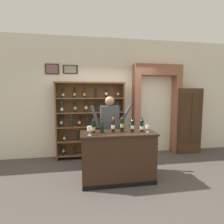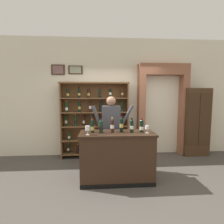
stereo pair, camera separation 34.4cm
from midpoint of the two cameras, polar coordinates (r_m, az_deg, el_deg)
The scene contains 15 objects.
ground_plane at distance 3.87m, azimuth -0.37°, elevation -21.33°, with size 14.00×14.00×0.02m, color #47423D.
back_wall at distance 5.10m, azimuth -3.40°, elevation 4.71°, with size 12.00×0.19×3.30m.
wine_shelf at distance 4.85m, azimuth -8.94°, elevation -1.97°, with size 1.86×0.32×2.07m.
archway_doorway at distance 5.32m, azimuth 12.10°, elevation 2.49°, with size 1.41×0.45×2.58m.
side_cabinet at distance 5.66m, azimuth 21.56°, elevation -2.61°, with size 0.72×0.41×1.91m.
tasting_counter at distance 3.66m, azimuth -0.86°, elevation -14.27°, with size 1.48×0.63×1.00m.
shopkeeper at distance 4.03m, azimuth -3.20°, elevation -4.12°, with size 0.97×0.22×1.70m.
tasting_bottle_bianco at distance 3.46m, azimuth -8.91°, elevation -4.59°, with size 0.07×0.07×0.29m.
tasting_bottle_grappa at distance 3.47m, azimuth -6.09°, elevation -4.63°, with size 0.08×0.08×0.28m.
tasting_bottle_super_tuscan at distance 3.51m, azimuth -2.46°, elevation -4.31°, with size 0.07×0.07×0.30m.
tasting_bottle_chianti at distance 3.54m, azimuth 0.50°, elevation -4.05°, with size 0.07×0.07×0.31m.
tasting_bottle_rosso at distance 3.52m, azimuth 3.87°, elevation -4.35°, with size 0.07×0.07×0.29m.
tasting_bottle_prosecco at distance 3.60m, azimuth 6.94°, elevation -4.29°, with size 0.08×0.08×0.29m.
wine_glass_left at distance 3.29m, azimuth -10.36°, elevation -5.47°, with size 0.08×0.08×0.17m.
wine_glass_right at distance 3.53m, azimuth 8.68°, elevation -4.93°, with size 0.07×0.07×0.14m.
Camera 1 is at (-0.71, -3.37, 1.77)m, focal length 28.20 mm.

